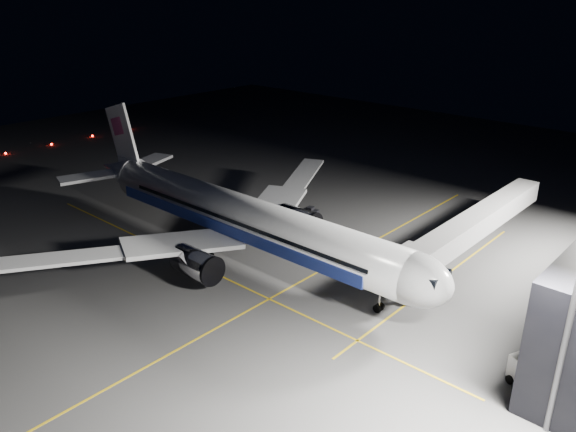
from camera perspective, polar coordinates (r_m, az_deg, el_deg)
The scene contains 13 objects.
ground at distance 73.25m, azimuth -4.35°, elevation -3.98°, with size 200.00×200.00×0.00m, color #4C4C4F.
guide_line_main at distance 67.13m, azimuth 1.64°, elevation -6.49°, with size 0.25×80.00×0.01m, color gold.
guide_line_cross at distance 69.70m, azimuth -7.91°, elevation -5.57°, with size 70.00×0.25×0.01m, color gold.
guide_line_side at distance 68.87m, azimuth 14.83°, elevation -6.50°, with size 0.25×40.00×0.01m, color gold.
airliner at distance 71.87m, azimuth -5.06°, elevation -0.03°, with size 61.48×54.22×16.64m.
jet_bridge at distance 73.65m, azimuth 18.11°, elevation -1.02°, with size 3.60×34.40×6.30m.
floodlight_mast_south at distance 44.54m, azimuth 27.23°, elevation -6.85°, with size 2.40×0.67×20.70m.
taxiway_lights at distance 132.05m, azimuth -26.76°, elevation 5.71°, with size 0.44×60.44×0.44m.
service_truck at distance 53.74m, azimuth 24.04°, elevation -14.93°, with size 5.56×3.92×2.66m.
baggage_tug at distance 84.75m, azimuth 2.28°, elevation 0.35°, with size 2.48×2.07×1.67m.
safety_cone_a at distance 80.95m, azimuth -6.26°, elevation -1.19°, with size 0.42×0.42×0.63m, color orange.
safety_cone_b at distance 76.46m, azimuth -2.86°, elevation -2.55°, with size 0.37×0.37×0.56m, color orange.
safety_cone_c at distance 84.09m, azimuth -3.74°, elevation -0.20°, with size 0.40×0.40×0.60m, color orange.
Camera 1 is at (47.93, -45.18, 32.04)m, focal length 35.00 mm.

